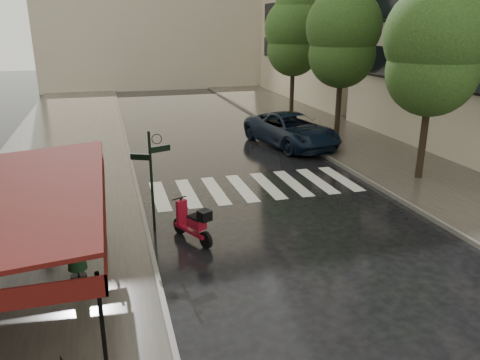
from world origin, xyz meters
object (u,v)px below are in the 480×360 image
pedestrian_with_umbrella (36,182)px  scooter (193,224)px  parked_car (291,130)px  parasol_back (73,227)px

pedestrian_with_umbrella → scooter: (4.24, -1.58, -1.15)m
pedestrian_with_umbrella → parked_car: (11.18, 8.19, -0.87)m
pedestrian_with_umbrella → parked_car: size_ratio=0.40×
pedestrian_with_umbrella → parked_car: bearing=48.4°
scooter → parasol_back: parasol_back is taller
parked_car → parasol_back: 15.05m
pedestrian_with_umbrella → scooter: pedestrian_with_umbrella is taller
pedestrian_with_umbrella → parked_car: 13.89m
pedestrian_with_umbrella → parasol_back: 3.22m
pedestrian_with_umbrella → parked_car: pedestrian_with_umbrella is taller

